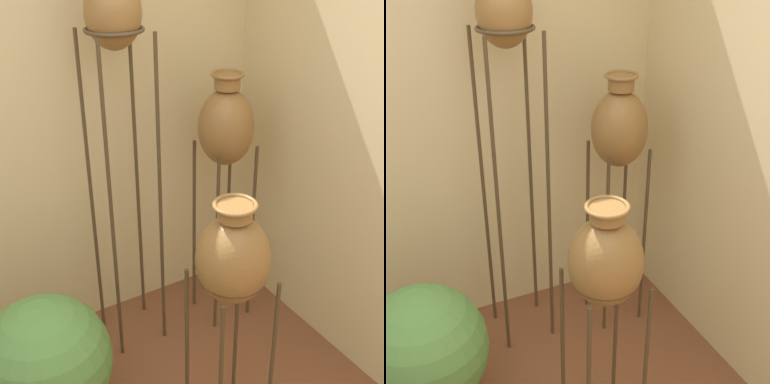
# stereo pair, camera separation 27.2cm
# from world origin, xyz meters

# --- Properties ---
(vase_stand_tall) EXTENTS (0.30, 0.30, 2.18)m
(vase_stand_tall) POSITION_xyz_m (0.64, 1.33, 1.83)
(vase_stand_tall) COLOR #473823
(vase_stand_tall) RESTS_ON ground_plane
(vase_stand_medium) EXTENTS (0.31, 0.31, 1.58)m
(vase_stand_medium) POSITION_xyz_m (1.22, 1.23, 1.25)
(vase_stand_medium) COLOR #473823
(vase_stand_medium) RESTS_ON ground_plane
(vase_stand_short) EXTENTS (0.33, 0.33, 1.27)m
(vase_stand_short) POSITION_xyz_m (0.77, 0.49, 0.98)
(vase_stand_short) COLOR #473823
(vase_stand_short) RESTS_ON ground_plane
(potted_plant) EXTENTS (0.63, 0.63, 0.76)m
(potted_plant) POSITION_xyz_m (0.00, 0.90, 0.42)
(potted_plant) COLOR #B26647
(potted_plant) RESTS_ON ground_plane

